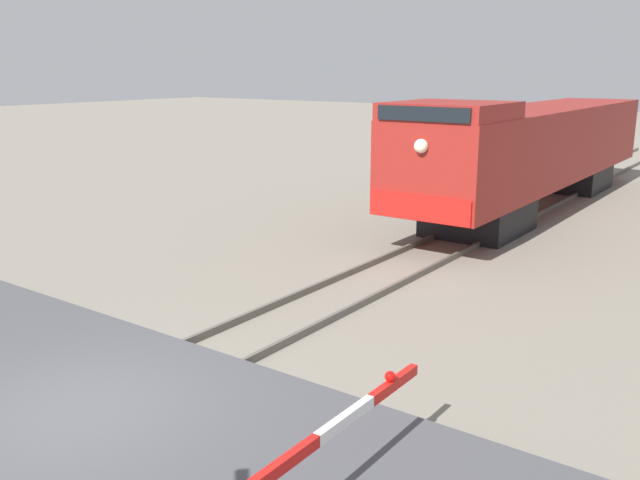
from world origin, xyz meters
name	(u,v)px	position (x,y,z in m)	size (l,w,h in m)	color
ground_plane	(81,419)	(0.00, 0.00, 0.00)	(160.00, 160.00, 0.00)	gray
rail_track_left	(51,400)	(-0.72, 0.00, 0.07)	(0.08, 80.00, 0.15)	#59544C
rail_track_right	(112,430)	(0.72, 0.00, 0.07)	(0.08, 80.00, 0.15)	#59544C
road_surface	(80,414)	(0.00, 0.00, 0.08)	(36.00, 5.27, 0.16)	#47474C
locomotive	(533,148)	(0.00, 18.62, 2.14)	(3.00, 17.49, 4.00)	black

